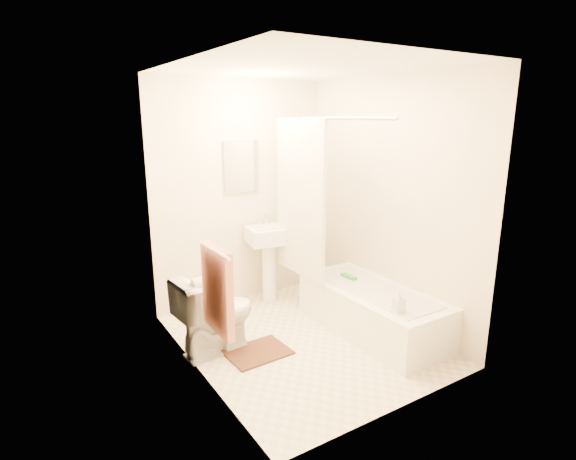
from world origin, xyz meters
TOP-DOWN VIEW (x-y plane):
  - floor at (0.00, 0.00)m, footprint 2.40×2.40m
  - ceiling at (0.00, 0.00)m, footprint 2.40×2.40m
  - wall_back at (0.00, 1.20)m, footprint 2.00×0.02m
  - wall_left at (-1.00, 0.00)m, footprint 0.02×2.40m
  - wall_right at (1.00, 0.00)m, footprint 0.02×2.40m
  - mirror at (0.00, 1.18)m, footprint 0.40×0.03m
  - curtain_rod at (0.30, 0.10)m, footprint 0.03×1.70m
  - shower_curtain at (0.30, 0.50)m, footprint 0.04×0.80m
  - towel_bar at (-0.96, -0.25)m, footprint 0.02×0.60m
  - towel at (-0.93, -0.25)m, footprint 0.06×0.45m
  - toilet_paper at (-0.93, 0.12)m, footprint 0.11×0.12m
  - toilet at (-0.75, 0.24)m, footprint 0.74×0.46m
  - sink at (0.20, 0.95)m, footprint 0.54×0.46m
  - bathtub at (0.67, -0.20)m, footprint 0.66×1.51m
  - bath_mat at (-0.47, 0.01)m, footprint 0.55×0.42m
  - soap_bottle at (0.49, -0.70)m, footprint 0.10×0.10m
  - scrub_brush at (0.66, 0.15)m, footprint 0.07×0.19m

SIDE VIEW (x-z plane):
  - floor at x=0.00m, z-range 0.00..0.00m
  - bath_mat at x=-0.47m, z-range 0.00..0.02m
  - bathtub at x=0.67m, z-range 0.00..0.43m
  - toilet at x=-0.75m, z-range 0.00..0.69m
  - scrub_brush at x=0.66m, z-range 0.43..0.46m
  - sink at x=0.20m, z-range 0.00..0.93m
  - soap_bottle at x=0.49m, z-range 0.43..0.61m
  - toilet_paper at x=-0.93m, z-range 0.64..0.76m
  - towel at x=-0.93m, z-range 0.45..1.11m
  - towel_bar at x=-0.96m, z-range 1.09..1.11m
  - wall_back at x=0.00m, z-range 0.00..2.40m
  - wall_left at x=-1.00m, z-range 0.00..2.40m
  - wall_right at x=1.00m, z-range 0.00..2.40m
  - shower_curtain at x=0.30m, z-range 0.44..2.00m
  - mirror at x=0.00m, z-range 1.23..1.77m
  - curtain_rod at x=0.30m, z-range 1.98..2.02m
  - ceiling at x=0.00m, z-range 2.40..2.40m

